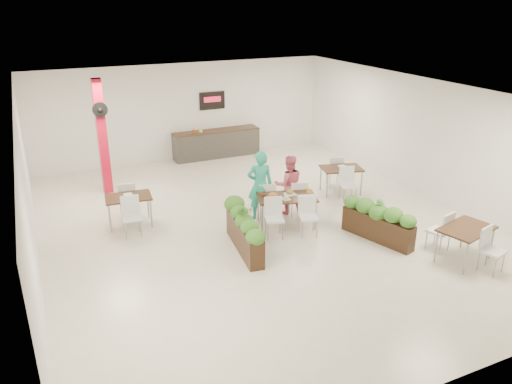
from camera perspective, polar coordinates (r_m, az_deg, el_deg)
ground at (r=12.24m, az=0.44°, el=-3.70°), size 12.00×12.00×0.00m
room_shell at (r=11.53m, az=0.47°, el=5.36°), size 10.10×12.10×3.22m
red_column at (r=14.37m, az=-17.17°, el=6.15°), size 0.40×0.41×3.20m
service_counter at (r=17.34m, az=-4.54°, el=5.62°), size 3.00×0.64×2.20m
main_table at (r=11.97m, az=3.48°, el=-1.02°), size 1.64×1.90×0.92m
diner_man at (r=12.26m, az=0.46°, el=0.78°), size 0.73×0.59×1.75m
diner_woman at (r=12.64m, az=3.75°, el=0.86°), size 0.88×0.77×1.54m
planter_left at (r=10.82m, az=-1.34°, el=-4.20°), size 0.60×2.01×1.06m
planter_right at (r=11.61m, az=13.78°, el=-3.13°), size 0.85×1.82×0.98m
side_table_a at (r=12.35m, az=-14.34°, el=-1.04°), size 1.14×1.66×0.92m
side_table_b at (r=14.17m, az=9.72°, el=2.27°), size 1.26×1.67×0.92m
side_table_c at (r=11.25m, az=22.87°, el=-4.39°), size 1.32×1.67×0.92m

